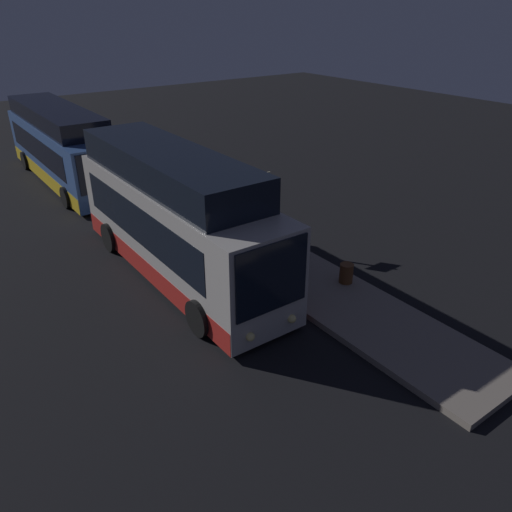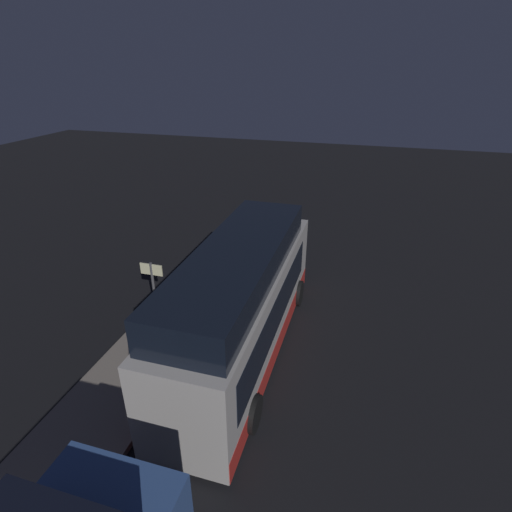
# 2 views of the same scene
# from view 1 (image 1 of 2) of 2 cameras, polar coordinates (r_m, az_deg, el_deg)

# --- Properties ---
(ground) EXTENTS (80.00, 80.00, 0.00)m
(ground) POSITION_cam_1_polar(r_m,az_deg,el_deg) (17.39, -8.34, -1.92)
(ground) COLOR black
(platform) EXTENTS (20.00, 2.80, 0.19)m
(platform) POSITION_cam_1_polar(r_m,az_deg,el_deg) (18.73, -0.28, 0.92)
(platform) COLOR slate
(platform) RESTS_ON ground
(bus_lead) EXTENTS (10.28, 2.82, 4.23)m
(bus_lead) POSITION_cam_1_polar(r_m,az_deg,el_deg) (16.64, -9.12, 3.90)
(bus_lead) COLOR #B2ADA8
(bus_lead) RESTS_ON ground
(bus_second) EXTENTS (11.40, 2.72, 3.73)m
(bus_second) POSITION_cam_1_polar(r_m,az_deg,el_deg) (27.80, -21.24, 11.34)
(bus_second) COLOR #33518C
(bus_second) RESTS_ON ground
(passenger_boarding) EXTENTS (0.50, 0.50, 1.67)m
(passenger_boarding) POSITION_cam_1_polar(r_m,az_deg,el_deg) (17.35, 2.65, 2.32)
(passenger_boarding) COLOR #4C476B
(passenger_boarding) RESTS_ON platform
(passenger_waiting) EXTENTS (0.46, 0.46, 1.63)m
(passenger_waiting) POSITION_cam_1_polar(r_m,az_deg,el_deg) (15.95, 3.08, -0.08)
(passenger_waiting) COLOR gray
(passenger_waiting) RESTS_ON platform
(suitcase) EXTENTS (0.36, 0.28, 0.92)m
(suitcase) POSITION_cam_1_polar(r_m,az_deg,el_deg) (17.02, 1.99, -0.25)
(suitcase) COLOR black
(suitcase) RESTS_ON platform
(sign_post) EXTENTS (0.10, 0.84, 2.79)m
(sign_post) POSITION_cam_1_polar(r_m,az_deg,el_deg) (18.15, 0.51, 6.49)
(sign_post) COLOR #4C4C51
(sign_post) RESTS_ON platform
(trash_bin) EXTENTS (0.44, 0.44, 0.65)m
(trash_bin) POSITION_cam_1_polar(r_m,az_deg,el_deg) (16.38, 10.28, -1.95)
(trash_bin) COLOR #593319
(trash_bin) RESTS_ON platform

